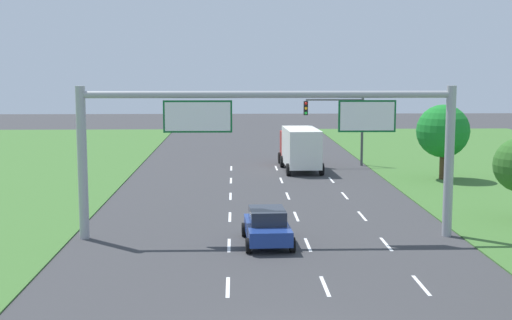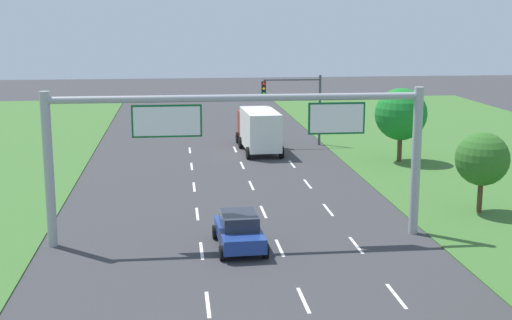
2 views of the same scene
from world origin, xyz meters
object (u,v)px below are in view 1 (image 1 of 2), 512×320
at_px(car_near_red, 267,226).
at_px(traffic_light_mast, 338,117).
at_px(box_truck, 300,147).
at_px(sign_gantry, 269,132).
at_px(roadside_tree_far, 443,131).

relative_size(car_near_red, traffic_light_mast, 0.75).
bearing_deg(box_truck, sign_gantry, -101.18).
height_order(car_near_red, box_truck, box_truck).
xyz_separation_m(car_near_red, traffic_light_mast, (6.74, 24.94, 3.06)).
bearing_deg(sign_gantry, roadside_tree_far, 51.92).
xyz_separation_m(car_near_red, sign_gantry, (0.12, 1.23, 4.08)).
xyz_separation_m(box_truck, roadside_tree_far, (9.44, -5.33, 1.68)).
bearing_deg(car_near_red, traffic_light_mast, 72.29).
bearing_deg(traffic_light_mast, car_near_red, -105.12).
relative_size(sign_gantry, traffic_light_mast, 3.08).
height_order(sign_gantry, traffic_light_mast, sign_gantry).
height_order(box_truck, sign_gantry, sign_gantry).
distance_m(box_truck, roadside_tree_far, 10.97).
height_order(box_truck, roadside_tree_far, roadside_tree_far).
bearing_deg(car_near_red, box_truck, 78.66).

